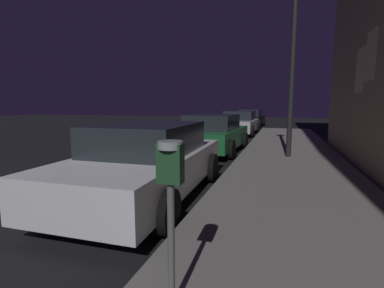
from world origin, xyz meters
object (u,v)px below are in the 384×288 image
Objects in this scene: car_white at (147,161)px; car_green at (213,134)px; car_silver at (239,123)px; car_black at (251,118)px; parking_meter at (170,185)px; street_lamp at (294,32)px.

car_white and car_green have the same top height.
car_silver is 6.27m from car_black.
parking_meter is at bearing -78.74° from car_green.
parking_meter is at bearing -60.05° from car_white.
car_white is at bearing -120.52° from street_lamp.
street_lamp is at bearing -79.11° from car_black.
street_lamp is at bearing 59.48° from car_white.
car_silver is at bearing 109.19° from street_lamp.
parking_meter reaches higher than car_green.
parking_meter is 21.54m from car_black.
car_black is (-0.00, 6.27, -0.00)m from car_silver.
parking_meter is 15.29m from car_silver.
car_silver is at bearing -89.97° from car_black.
car_silver is 0.95× the size of car_black.
parking_meter is 0.24× the size of street_lamp.
car_white is 6.22m from street_lamp.
car_green is 13.08m from car_black.
car_white is at bearing 119.95° from parking_meter.
parking_meter is 8.57m from car_green.
parking_meter reaches higher than car_white.
car_white is 12.30m from car_silver.
parking_meter is 8.03m from street_lamp.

